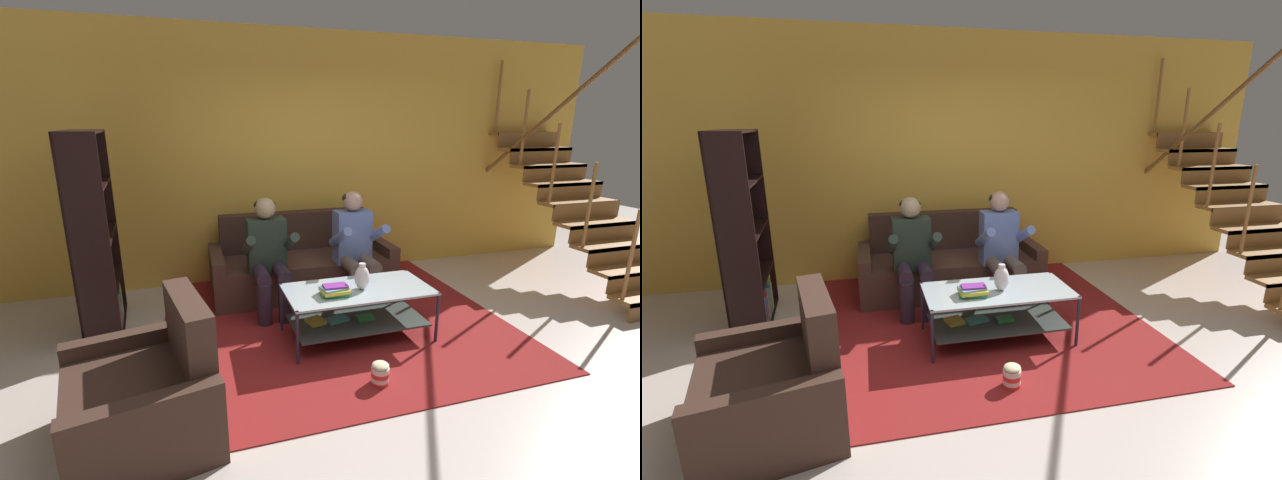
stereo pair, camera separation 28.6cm
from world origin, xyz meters
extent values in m
plane|color=beige|center=(0.00, 0.00, 0.00)|extent=(16.80, 16.80, 0.00)
cube|color=gold|center=(0.00, 2.46, 1.45)|extent=(8.40, 0.12, 2.90)
cube|color=#9C6934|center=(3.26, 0.46, 0.37)|extent=(0.98, 0.27, 0.04)
cube|color=#9C6934|center=(3.26, 0.73, 0.56)|extent=(0.98, 0.27, 0.04)
cube|color=brown|center=(3.26, 0.60, 0.48)|extent=(0.98, 0.02, 0.19)
cube|color=#9C6934|center=(3.26, 0.99, 0.75)|extent=(0.98, 0.27, 0.04)
cube|color=brown|center=(3.26, 0.87, 0.68)|extent=(0.98, 0.02, 0.19)
cube|color=#9C6934|center=(3.26, 1.26, 0.95)|extent=(0.98, 0.27, 0.04)
cube|color=brown|center=(3.26, 1.14, 0.87)|extent=(0.98, 0.02, 0.19)
cube|color=#9C6934|center=(3.26, 1.52, 1.14)|extent=(0.98, 0.27, 0.04)
cube|color=brown|center=(3.26, 1.40, 1.06)|extent=(0.98, 0.02, 0.19)
cube|color=#9C6934|center=(3.26, 1.79, 1.34)|extent=(0.98, 0.27, 0.04)
cube|color=brown|center=(3.26, 1.67, 1.26)|extent=(0.98, 0.02, 0.19)
cube|color=#9C6934|center=(3.26, 2.05, 1.53)|extent=(0.98, 0.27, 0.04)
cube|color=brown|center=(3.26, 1.93, 1.45)|extent=(0.98, 0.02, 0.19)
cube|color=#9C6934|center=(3.26, 2.32, 1.72)|extent=(0.98, 0.27, 0.04)
cube|color=brown|center=(3.26, 2.20, 1.65)|extent=(0.98, 0.02, 0.19)
cube|color=#9C6934|center=(3.26, 2.59, 1.92)|extent=(0.98, 0.27, 0.04)
cube|color=brown|center=(3.26, 2.46, 1.84)|extent=(0.98, 0.02, 0.19)
cylinder|color=#9C6934|center=(2.81, 0.20, 0.64)|extent=(0.04, 0.04, 0.90)
cylinder|color=#9C6934|center=(2.81, 0.73, 1.03)|extent=(0.04, 0.04, 0.90)
cylinder|color=#9C6934|center=(2.81, 1.26, 1.42)|extent=(0.04, 0.04, 0.90)
cylinder|color=#9C6934|center=(2.81, 1.79, 1.81)|extent=(0.04, 0.04, 0.90)
cylinder|color=#9C6934|center=(2.81, 2.32, 2.19)|extent=(0.04, 0.04, 0.90)
cylinder|color=brown|center=(2.81, 1.39, 1.96)|extent=(0.05, 2.42, 1.78)
cube|color=#472D25|center=(-0.03, 1.81, 0.21)|extent=(1.76, 0.86, 0.41)
cube|color=#3C2620|center=(-0.03, 2.15, 0.64)|extent=(1.76, 0.18, 0.44)
cube|color=#472D25|center=(-0.97, 1.81, 0.27)|extent=(0.13, 0.86, 0.53)
cube|color=#472D25|center=(0.91, 1.81, 0.27)|extent=(0.13, 0.86, 0.53)
cylinder|color=#2D202F|center=(-0.59, 1.07, 0.21)|extent=(0.14, 0.14, 0.41)
cylinder|color=#2D202F|center=(-0.39, 1.07, 0.21)|extent=(0.14, 0.14, 0.41)
cylinder|color=#2D202F|center=(-0.59, 1.25, 0.46)|extent=(0.14, 0.42, 0.14)
cylinder|color=#2D202F|center=(-0.39, 1.25, 0.46)|extent=(0.14, 0.42, 0.14)
cube|color=#263329|center=(-0.49, 1.46, 0.68)|extent=(0.38, 0.22, 0.54)
cylinder|color=#263329|center=(-0.70, 1.28, 0.74)|extent=(0.09, 0.49, 0.31)
cylinder|color=#263329|center=(-0.29, 1.28, 0.74)|extent=(0.09, 0.49, 0.31)
sphere|color=tan|center=(-0.49, 1.46, 1.06)|extent=(0.21, 0.21, 0.21)
ellipsoid|color=black|center=(-0.49, 1.48, 1.08)|extent=(0.21, 0.21, 0.13)
cylinder|color=brown|center=(0.33, 1.07, 0.21)|extent=(0.14, 0.14, 0.41)
cylinder|color=brown|center=(0.53, 1.07, 0.21)|extent=(0.14, 0.14, 0.41)
cylinder|color=brown|center=(0.33, 1.25, 0.46)|extent=(0.14, 0.42, 0.14)
cylinder|color=brown|center=(0.53, 1.25, 0.46)|extent=(0.14, 0.42, 0.14)
cube|color=#5D71AB|center=(0.43, 1.46, 0.69)|extent=(0.38, 0.22, 0.56)
cylinder|color=#5D71AB|center=(0.23, 1.28, 0.75)|extent=(0.09, 0.49, 0.31)
cylinder|color=#5D71AB|center=(0.64, 1.28, 0.75)|extent=(0.09, 0.49, 0.31)
sphere|color=tan|center=(0.43, 1.46, 1.08)|extent=(0.21, 0.21, 0.21)
ellipsoid|color=black|center=(0.43, 1.48, 1.11)|extent=(0.21, 0.21, 0.13)
cube|color=#ABBAC3|center=(0.16, 0.60, 0.46)|extent=(1.28, 0.63, 0.02)
cube|color=#36403E|center=(0.16, 0.60, 0.16)|extent=(1.18, 0.58, 0.02)
cylinder|color=#29273A|center=(-0.47, 0.30, 0.23)|extent=(0.03, 0.03, 0.47)
cylinder|color=#29273A|center=(0.78, 0.30, 0.23)|extent=(0.03, 0.03, 0.47)
cylinder|color=#29273A|center=(-0.47, 0.90, 0.23)|extent=(0.03, 0.03, 0.47)
cylinder|color=#29273A|center=(0.78, 0.90, 0.23)|extent=(0.03, 0.03, 0.47)
cube|color=gold|center=(-0.22, 0.63, 0.19)|extent=(0.18, 0.18, 0.03)
cube|color=teal|center=(-0.03, 0.62, 0.18)|extent=(0.22, 0.16, 0.03)
cube|color=#2B8844|center=(0.22, 0.57, 0.19)|extent=(0.16, 0.11, 0.03)
cube|color=maroon|center=(0.06, 1.10, 0.01)|extent=(3.17, 3.21, 0.01)
cube|color=#844E51|center=(0.06, 1.10, 0.01)|extent=(1.74, 1.77, 0.00)
ellipsoid|color=silver|center=(0.18, 0.58, 0.57)|extent=(0.13, 0.13, 0.21)
cylinder|color=silver|center=(0.18, 0.58, 0.68)|extent=(0.06, 0.06, 0.05)
cube|color=#2C8546|center=(-0.09, 0.52, 0.48)|extent=(0.26, 0.20, 0.03)
cube|color=gold|center=(-0.09, 0.51, 0.51)|extent=(0.24, 0.19, 0.03)
cube|color=#729FB0|center=(-0.09, 0.52, 0.53)|extent=(0.23, 0.19, 0.02)
cube|color=purple|center=(-0.08, 0.52, 0.55)|extent=(0.21, 0.13, 0.02)
cube|color=black|center=(-1.99, 1.02, 0.90)|extent=(0.31, 0.05, 1.81)
cube|color=black|center=(-2.07, 1.95, 0.90)|extent=(0.31, 0.05, 1.81)
cube|color=black|center=(-2.17, 1.47, 0.90)|extent=(0.10, 0.95, 1.81)
cube|color=black|center=(-2.03, 1.49, 0.01)|extent=(0.38, 0.94, 0.02)
cube|color=black|center=(-2.03, 1.49, 0.45)|extent=(0.38, 0.94, 0.02)
cube|color=black|center=(-2.03, 1.49, 0.90)|extent=(0.38, 0.94, 0.02)
cube|color=black|center=(-2.03, 1.49, 1.36)|extent=(0.38, 0.94, 0.02)
cube|color=black|center=(-2.03, 1.49, 1.80)|extent=(0.38, 0.94, 0.02)
cube|color=orange|center=(-1.98, 1.06, 0.18)|extent=(0.24, 0.05, 0.32)
cube|color=#325AB5|center=(-1.98, 1.10, 0.15)|extent=(0.24, 0.05, 0.26)
cube|color=gold|center=(-1.98, 1.14, 0.15)|extent=(0.22, 0.05, 0.26)
cube|color=#7C93B0|center=(-2.01, 1.17, 0.18)|extent=(0.27, 0.05, 0.32)
cube|color=#2B1C2B|center=(-1.99, 1.21, 0.14)|extent=(0.24, 0.05, 0.23)
cube|color=#285EB1|center=(-2.00, 1.26, 0.16)|extent=(0.23, 0.07, 0.29)
cube|color=red|center=(-2.00, 1.32, 0.18)|extent=(0.22, 0.06, 0.33)
cube|color=#936E50|center=(-2.01, 1.37, 0.15)|extent=(0.25, 0.07, 0.26)
cube|color=teal|center=(-2.00, 1.43, 0.17)|extent=(0.22, 0.06, 0.30)
cube|color=#986E42|center=(-2.03, 1.47, 0.16)|extent=(0.26, 0.05, 0.29)
cube|color=#2B57AC|center=(-2.02, 1.51, 0.18)|extent=(0.23, 0.06, 0.31)
cube|color=#7A97BB|center=(-2.04, 1.56, 0.15)|extent=(0.27, 0.05, 0.26)
cube|color=#368A47|center=(-2.05, 1.60, 0.18)|extent=(0.27, 0.06, 0.31)
cube|color=gold|center=(-2.03, 1.65, 0.20)|extent=(0.23, 0.07, 0.36)
cube|color=#A26F49|center=(-2.05, 1.70, 0.15)|extent=(0.28, 0.06, 0.26)
cube|color=#3E2920|center=(-1.58, -0.21, 0.21)|extent=(0.93, 0.85, 0.42)
cube|color=#3E2920|center=(-1.26, -0.15, 0.65)|extent=(0.30, 0.72, 0.44)
cube|color=#3E2920|center=(-1.66, 0.19, 0.26)|extent=(0.81, 0.27, 0.52)
cube|color=#3E2920|center=(-1.50, -0.61, 0.26)|extent=(0.81, 0.27, 0.52)
cylinder|color=red|center=(0.04, -0.14, 0.02)|extent=(0.13, 0.13, 0.04)
cylinder|color=white|center=(0.04, -0.14, 0.05)|extent=(0.13, 0.13, 0.04)
cylinder|color=red|center=(0.04, -0.14, 0.09)|extent=(0.13, 0.13, 0.04)
cylinder|color=white|center=(0.04, -0.14, 0.13)|extent=(0.13, 0.13, 0.04)
ellipsoid|color=beige|center=(0.04, -0.14, 0.16)|extent=(0.13, 0.13, 0.05)
camera|label=1|loc=(-1.19, -2.65, 1.88)|focal=24.00mm
camera|label=2|loc=(-0.92, -2.73, 1.88)|focal=24.00mm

